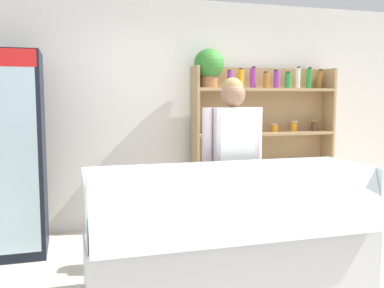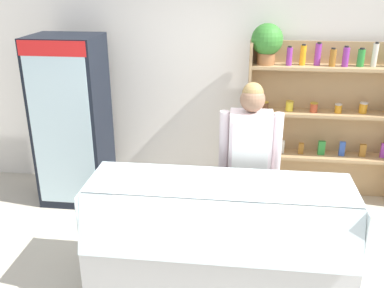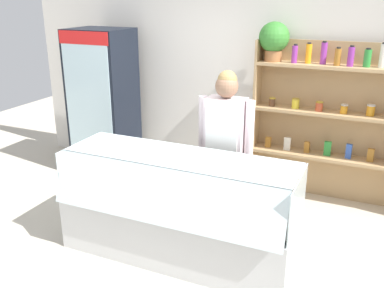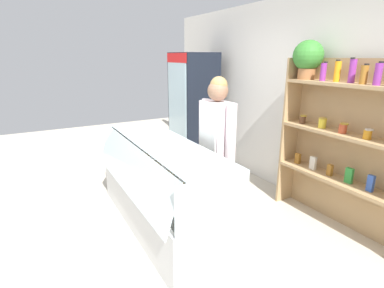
{
  "view_description": "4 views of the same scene",
  "coord_description": "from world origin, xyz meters",
  "views": [
    {
      "loc": [
        -1.39,
        -3.0,
        1.53
      ],
      "look_at": [
        -0.38,
        0.51,
        1.14
      ],
      "focal_mm": 40.0,
      "sensor_mm": 36.0,
      "label": 1
    },
    {
      "loc": [
        -0.07,
        -3.09,
        2.61
      ],
      "look_at": [
        -0.52,
        0.76,
        1.06
      ],
      "focal_mm": 40.0,
      "sensor_mm": 36.0,
      "label": 2
    },
    {
      "loc": [
        1.37,
        -3.21,
        2.41
      ],
      "look_at": [
        -0.35,
        0.67,
        0.91
      ],
      "focal_mm": 40.0,
      "sensor_mm": 36.0,
      "label": 3
    },
    {
      "loc": [
        2.73,
        -1.19,
        1.93
      ],
      "look_at": [
        -0.35,
        0.51,
        0.89
      ],
      "focal_mm": 28.0,
      "sensor_mm": 36.0,
      "label": 4
    }
  ],
  "objects": [
    {
      "name": "shop_clerk",
      "position": [
        0.04,
        0.61,
        1.02
      ],
      "size": [
        0.58,
        0.25,
        1.72
      ],
      "color": "#383D51",
      "rests_on": "ground"
    },
    {
      "name": "deli_display_case",
      "position": [
        -0.21,
        0.02,
        0.31
      ],
      "size": [
        2.21,
        0.81,
        1.01
      ],
      "color": "silver",
      "rests_on": "ground"
    },
    {
      "name": "shelving_unit",
      "position": [
        0.77,
        1.82,
        1.24
      ],
      "size": [
        1.81,
        0.35,
        2.11
      ],
      "color": "tan",
      "rests_on": "ground"
    },
    {
      "name": "ground_plane",
      "position": [
        0.0,
        0.0,
        0.0
      ],
      "size": [
        12.0,
        12.0,
        0.0
      ],
      "primitive_type": "plane",
      "color": "beige"
    },
    {
      "name": "drinks_fridge",
      "position": [
        -2.02,
        1.46,
        0.99
      ],
      "size": [
        0.77,
        0.67,
        1.98
      ],
      "color": "black",
      "rests_on": "ground"
    },
    {
      "name": "back_wall",
      "position": [
        0.0,
        2.06,
        1.35
      ],
      "size": [
        6.8,
        0.1,
        2.7
      ],
      "primitive_type": "cube",
      "color": "white",
      "rests_on": "ground"
    }
  ]
}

